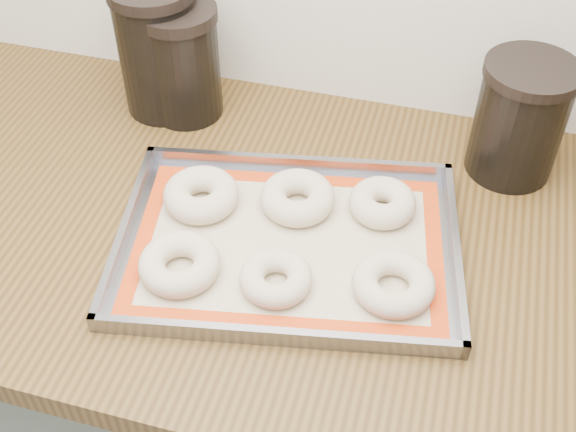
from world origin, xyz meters
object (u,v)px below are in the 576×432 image
(baking_tray, at_px, (288,244))
(bagel_back_right, at_px, (382,203))
(bagel_back_left, at_px, (201,195))
(canister_left, at_px, (159,48))
(bagel_back_mid, at_px, (298,197))
(canister_mid, at_px, (183,62))
(bagel_front_mid, at_px, (276,278))
(canister_right, at_px, (520,119))
(bagel_front_left, at_px, (180,264))
(bagel_front_right, at_px, (394,284))

(baking_tray, distance_m, bagel_back_right, 0.15)
(bagel_back_left, xyz_separation_m, canister_left, (-0.15, 0.22, 0.09))
(bagel_back_left, relative_size, canister_left, 0.50)
(bagel_back_mid, relative_size, canister_mid, 0.57)
(bagel_front_mid, xyz_separation_m, canister_mid, (-0.25, 0.33, 0.07))
(canister_right, bearing_deg, baking_tray, -138.06)
(bagel_front_left, bearing_deg, bagel_front_right, 8.72)
(bagel_back_right, bearing_deg, bagel_front_right, -74.28)
(canister_left, height_order, canister_right, canister_left)
(bagel_front_right, distance_m, bagel_back_right, 0.15)
(baking_tray, xyz_separation_m, bagel_back_left, (-0.14, 0.04, 0.02))
(canister_right, bearing_deg, bagel_front_mid, -130.12)
(baking_tray, relative_size, canister_mid, 2.71)
(canister_right, bearing_deg, canister_left, 178.73)
(bagel_back_left, distance_m, canister_left, 0.28)
(bagel_front_left, relative_size, bagel_front_mid, 1.14)
(baking_tray, xyz_separation_m, bagel_front_mid, (0.00, -0.08, 0.01))
(bagel_front_mid, height_order, bagel_back_right, bagel_back_right)
(bagel_front_right, relative_size, canister_right, 0.59)
(bagel_back_right, relative_size, canister_mid, 0.51)
(bagel_back_right, bearing_deg, bagel_back_left, -167.90)
(baking_tray, xyz_separation_m, canister_right, (0.28, 0.25, 0.08))
(baking_tray, relative_size, canister_left, 2.35)
(bagel_front_right, height_order, bagel_back_left, bagel_back_left)
(bagel_back_mid, distance_m, bagel_back_right, 0.12)
(canister_mid, bearing_deg, bagel_back_mid, -37.32)
(bagel_back_mid, height_order, canister_mid, canister_mid)
(bagel_back_left, bearing_deg, canister_right, 26.31)
(bagel_front_mid, distance_m, bagel_back_mid, 0.15)
(bagel_back_right, xyz_separation_m, canister_right, (0.17, 0.15, 0.07))
(baking_tray, distance_m, bagel_back_mid, 0.08)
(bagel_back_mid, bearing_deg, bagel_front_right, -37.12)
(bagel_back_left, xyz_separation_m, canister_right, (0.42, 0.21, 0.07))
(bagel_front_mid, relative_size, bagel_back_mid, 0.88)
(bagel_front_mid, xyz_separation_m, bagel_back_left, (-0.15, 0.12, 0.00))
(canister_mid, bearing_deg, bagel_back_right, -24.10)
(baking_tray, height_order, bagel_front_left, bagel_front_left)
(bagel_back_left, bearing_deg, canister_left, 123.37)
(bagel_back_right, bearing_deg, bagel_front_left, -141.86)
(bagel_back_mid, distance_m, canister_right, 0.34)
(bagel_front_left, height_order, bagel_front_mid, bagel_front_left)
(bagel_back_mid, distance_m, canister_mid, 0.31)
(bagel_front_right, relative_size, canister_left, 0.49)
(bagel_back_left, xyz_separation_m, bagel_back_right, (0.25, 0.05, -0.00))
(bagel_back_mid, height_order, canister_left, canister_left)
(bagel_back_left, xyz_separation_m, bagel_back_mid, (0.13, 0.03, -0.00))
(bagel_front_left, bearing_deg, bagel_back_left, 97.98)
(bagel_back_right, xyz_separation_m, canister_left, (-0.40, 0.17, 0.09))
(bagel_front_left, relative_size, bagel_back_right, 1.12)
(bagel_front_mid, height_order, bagel_back_mid, bagel_back_mid)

